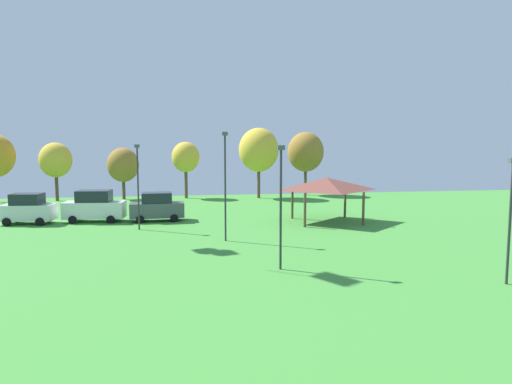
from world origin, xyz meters
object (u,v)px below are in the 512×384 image
(parked_car_second_from_left, at_px, (95,206))
(light_post_3, at_px, (510,213))
(treeline_tree_3, at_px, (186,157))
(parked_car_third_from_left, at_px, (157,207))
(treeline_tree_1, at_px, (56,160))
(treeline_tree_2, at_px, (123,165))
(treeline_tree_5, at_px, (306,152))
(light_post_2, at_px, (225,181))
(treeline_tree_4, at_px, (259,150))
(light_post_1, at_px, (138,182))
(parked_car_leftmost, at_px, (28,209))
(light_post_0, at_px, (281,200))
(park_pavilion, at_px, (327,184))

(parked_car_second_from_left, height_order, light_post_3, light_post_3)
(parked_car_second_from_left, relative_size, treeline_tree_3, 0.75)
(parked_car_third_from_left, relative_size, treeline_tree_1, 0.68)
(parked_car_second_from_left, relative_size, light_post_3, 0.87)
(treeline_tree_2, bearing_deg, light_post_3, -59.60)
(treeline_tree_3, xyz_separation_m, treeline_tree_5, (14.68, 1.07, 0.57))
(light_post_2, bearing_deg, treeline_tree_4, 75.39)
(parked_car_second_from_left, distance_m, light_post_3, 29.62)
(light_post_1, relative_size, treeline_tree_5, 0.80)
(parked_car_leftmost, height_order, light_post_3, light_post_3)
(light_post_0, bearing_deg, treeline_tree_1, 120.70)
(parked_car_leftmost, distance_m, treeline_tree_1, 15.79)
(parked_car_third_from_left, height_order, light_post_2, light_post_2)
(light_post_3, bearing_deg, parked_car_leftmost, 142.75)
(treeline_tree_4, bearing_deg, parked_car_third_from_left, -126.55)
(park_pavilion, xyz_separation_m, treeline_tree_3, (-11.08, 18.50, 1.69))
(light_post_0, relative_size, treeline_tree_4, 0.76)
(parked_car_third_from_left, height_order, treeline_tree_1, treeline_tree_1)
(parked_car_third_from_left, relative_size, treeline_tree_5, 0.57)
(parked_car_third_from_left, height_order, treeline_tree_4, treeline_tree_4)
(light_post_1, xyz_separation_m, treeline_tree_1, (-10.62, 19.18, 1.00))
(treeline_tree_3, bearing_deg, treeline_tree_2, 179.98)
(light_post_2, height_order, treeline_tree_1, light_post_2)
(parked_car_third_from_left, xyz_separation_m, treeline_tree_4, (10.90, 14.70, 4.46))
(parked_car_second_from_left, height_order, light_post_2, light_post_2)
(treeline_tree_1, distance_m, treeline_tree_4, 22.68)
(light_post_3, bearing_deg, treeline_tree_4, 99.07)
(treeline_tree_3, height_order, treeline_tree_5, treeline_tree_5)
(park_pavilion, relative_size, treeline_tree_2, 1.02)
(light_post_1, bearing_deg, treeline_tree_4, 56.79)
(light_post_0, bearing_deg, treeline_tree_2, 109.87)
(light_post_0, relative_size, treeline_tree_5, 0.80)
(treeline_tree_3, bearing_deg, parked_car_third_from_left, -98.87)
(parked_car_second_from_left, relative_size, parked_car_third_from_left, 1.11)
(treeline_tree_4, distance_m, treeline_tree_5, 6.67)
(parked_car_second_from_left, bearing_deg, treeline_tree_1, 119.30)
(park_pavilion, distance_m, light_post_1, 14.74)
(parked_car_leftmost, relative_size, park_pavilion, 0.69)
(light_post_3, xyz_separation_m, treeline_tree_4, (-5.52, 34.59, 2.39))
(parked_car_leftmost, bearing_deg, light_post_2, -24.90)
(light_post_1, xyz_separation_m, light_post_3, (17.54, -16.23, -0.30))
(parked_car_second_from_left, distance_m, treeline_tree_2, 15.68)
(parked_car_second_from_left, distance_m, light_post_2, 13.66)
(light_post_2, relative_size, light_post_3, 1.25)
(light_post_2, distance_m, treeline_tree_5, 28.48)
(treeline_tree_1, bearing_deg, light_post_1, -61.03)
(light_post_2, bearing_deg, parked_car_third_from_left, 119.09)
(parked_car_second_from_left, xyz_separation_m, treeline_tree_4, (15.89, 14.23, 4.36))
(light_post_1, relative_size, light_post_2, 0.89)
(park_pavilion, relative_size, light_post_1, 0.97)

